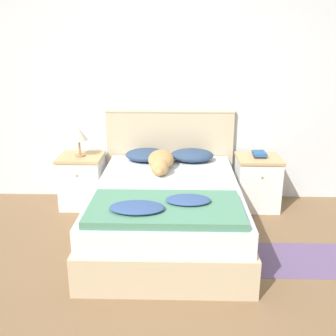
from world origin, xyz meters
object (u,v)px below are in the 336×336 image
object	(u,v)px
pillow_right	(192,155)
nightstand_right	(257,182)
dog	(161,161)
nightstand_left	(82,181)
table_lamp	(79,135)
bed	(167,211)
pillow_left	(147,155)
book_stack	(259,154)

from	to	relation	value
pillow_right	nightstand_right	bearing A→B (deg)	-1.84
pillow_right	dog	world-z (taller)	dog
nightstand_left	table_lamp	distance (m)	0.54
bed	pillow_left	size ratio (longest dim) A/B	4.14
table_lamp	nightstand_right	bearing A→B (deg)	0.48
bed	book_stack	xyz separation A→B (m)	(0.99, 0.76, 0.35)
nightstand_right	nightstand_left	bearing A→B (deg)	180.00
nightstand_right	pillow_left	world-z (taller)	pillow_left
bed	book_stack	world-z (taller)	book_stack
nightstand_left	dog	size ratio (longest dim) A/B	0.86
pillow_right	book_stack	world-z (taller)	pillow_right
pillow_left	book_stack	world-z (taller)	pillow_left
pillow_right	book_stack	xyz separation A→B (m)	(0.74, 0.00, 0.02)
pillow_left	pillow_right	bearing A→B (deg)	0.00
pillow_left	nightstand_left	bearing A→B (deg)	-178.16
bed	dog	bearing A→B (deg)	99.75
table_lamp	pillow_right	bearing A→B (deg)	1.85
dog	book_stack	bearing A→B (deg)	14.83
nightstand_left	pillow_right	distance (m)	1.27
pillow_right	dog	distance (m)	0.44
book_stack	table_lamp	size ratio (longest dim) A/B	0.64
pillow_right	nightstand_left	bearing A→B (deg)	-178.91
nightstand_right	pillow_right	world-z (taller)	pillow_right
nightstand_left	book_stack	size ratio (longest dim) A/B	2.80
dog	table_lamp	distance (m)	0.96
nightstand_left	nightstand_right	bearing A→B (deg)	0.00
nightstand_left	book_stack	bearing A→B (deg)	0.74
bed	nightstand_left	distance (m)	1.23
bed	table_lamp	world-z (taller)	table_lamp
pillow_left	dog	world-z (taller)	dog
nightstand_left	table_lamp	world-z (taller)	table_lamp
dog	book_stack	xyz separation A→B (m)	(1.07, 0.28, -0.00)
nightstand_right	pillow_left	distance (m)	1.27
nightstand_right	table_lamp	xyz separation A→B (m)	(-1.97, -0.02, 0.54)
bed	pillow_right	xyz separation A→B (m)	(0.25, 0.76, 0.34)
book_stack	table_lamp	distance (m)	1.99
table_lamp	pillow_left	bearing A→B (deg)	3.11
pillow_left	table_lamp	distance (m)	0.77
book_stack	pillow_left	bearing A→B (deg)	-179.90
bed	pillow_left	bearing A→B (deg)	108.29
nightstand_left	pillow_right	size ratio (longest dim) A/B	1.24
nightstand_right	book_stack	bearing A→B (deg)	76.97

